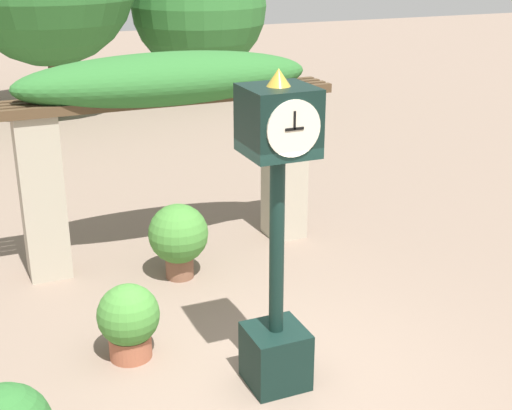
{
  "coord_description": "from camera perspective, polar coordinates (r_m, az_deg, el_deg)",
  "views": [
    {
      "loc": [
        -2.59,
        -5.57,
        4.18
      ],
      "look_at": [
        0.0,
        0.47,
        1.74
      ],
      "focal_mm": 50.0,
      "sensor_mm": 36.0,
      "label": 1
    }
  ],
  "objects": [
    {
      "name": "pergola",
      "position": [
        9.6,
        -7.06,
        7.71
      ],
      "size": [
        4.58,
        1.13,
        2.83
      ],
      "color": "#A89E89",
      "rests_on": "ground"
    },
    {
      "name": "potted_plant_far_left",
      "position": [
        7.69,
        -10.15,
        -9.02
      ],
      "size": [
        0.66,
        0.66,
        0.83
      ],
      "color": "#9E563D",
      "rests_on": "ground"
    },
    {
      "name": "ground_plane",
      "position": [
        7.43,
        1.46,
        -13.86
      ],
      "size": [
        60.0,
        60.0,
        0.0
      ],
      "primitive_type": "plane",
      "color": "#7F6B5B"
    },
    {
      "name": "potted_plant_near_right",
      "position": [
        9.31,
        -6.23,
        -2.51
      ],
      "size": [
        0.78,
        0.78,
        1.01
      ],
      "color": "brown",
      "rests_on": "ground"
    },
    {
      "name": "pedestal_clock",
      "position": [
        6.64,
        1.7,
        -2.34
      ],
      "size": [
        0.61,
        0.65,
        3.16
      ],
      "color": "black",
      "rests_on": "ground"
    }
  ]
}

